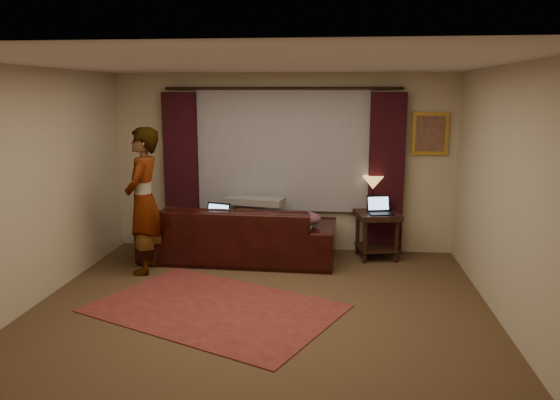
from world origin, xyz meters
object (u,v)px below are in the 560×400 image
Objects in this scene: sofa at (239,222)px; laptop_table at (381,205)px; laptop_sofa at (214,214)px; person at (144,201)px; tiffany_lamp at (373,193)px; end_table at (377,235)px.

laptop_table is (1.96, 0.17, 0.24)m from sofa.
laptop_sofa is 1.08× the size of laptop_table.
tiffany_lamp is at bearing 108.83° from person.
person is (-3.09, -0.82, 0.16)m from laptop_table.
person is at bearing -163.40° from end_table.
laptop_table is (0.10, -0.28, -0.12)m from tiffany_lamp.
sofa is at bearing 118.65° from person.
sofa is 1.36m from person.
person reaches higher than end_table.
person is at bearing -129.02° from laptop_sofa.
tiffany_lamp is at bearing 32.21° from laptop_sofa.
tiffany_lamp is 1.35× the size of laptop_table.
laptop_sofa is at bearing 22.42° from sofa.
end_table is (2.26, 0.39, -0.34)m from laptop_sofa.
sofa is 1.98m from laptop_table.
sofa is 1.42× the size of person.
laptop_table is at bearing -173.43° from sofa.
person reaches higher than sofa.
laptop_table is at bearing 24.87° from laptop_sofa.
sofa reaches higher than end_table.
tiffany_lamp reaches higher than laptop_table.
sofa is at bearing 38.32° from laptop_sofa.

